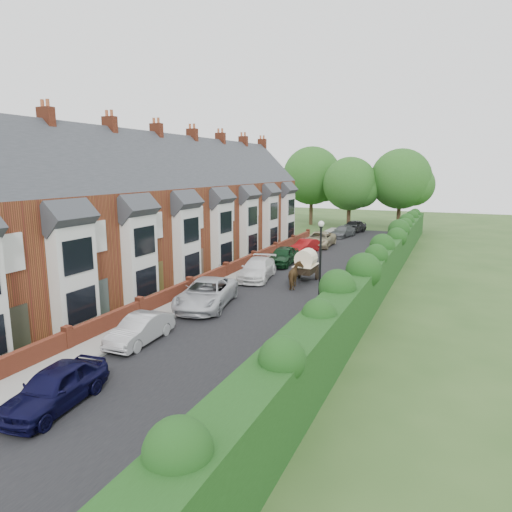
% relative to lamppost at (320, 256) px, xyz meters
% --- Properties ---
extents(ground, '(140.00, 140.00, 0.00)m').
position_rel_lamppost_xyz_m(ground, '(-3.40, -4.00, -3.30)').
color(ground, '#2D4C1E').
rests_on(ground, ground).
extents(road, '(6.00, 58.00, 0.02)m').
position_rel_lamppost_xyz_m(road, '(-3.90, 7.00, -3.29)').
color(road, black).
rests_on(road, ground).
extents(pavement_hedge_side, '(2.20, 58.00, 0.12)m').
position_rel_lamppost_xyz_m(pavement_hedge_side, '(0.20, 7.00, -3.24)').
color(pavement_hedge_side, '#9A9992').
rests_on(pavement_hedge_side, ground).
extents(pavement_house_side, '(1.70, 58.00, 0.12)m').
position_rel_lamppost_xyz_m(pavement_house_side, '(-7.75, 7.00, -3.24)').
color(pavement_house_side, '#9A9992').
rests_on(pavement_house_side, ground).
extents(kerb_hedge_side, '(0.18, 58.00, 0.13)m').
position_rel_lamppost_xyz_m(kerb_hedge_side, '(-0.85, 7.00, -3.23)').
color(kerb_hedge_side, gray).
rests_on(kerb_hedge_side, ground).
extents(kerb_house_side, '(0.18, 58.00, 0.13)m').
position_rel_lamppost_xyz_m(kerb_house_side, '(-6.95, 7.00, -3.23)').
color(kerb_house_side, gray).
rests_on(kerb_house_side, ground).
extents(hedge, '(2.10, 58.00, 2.85)m').
position_rel_lamppost_xyz_m(hedge, '(2.00, 7.00, -1.70)').
color(hedge, '#183B13').
rests_on(hedge, ground).
extents(terrace_row, '(9.05, 40.50, 11.50)m').
position_rel_lamppost_xyz_m(terrace_row, '(-14.27, 5.98, 1.18)').
color(terrace_row, brown).
rests_on(terrace_row, ground).
extents(garden_wall_row, '(0.35, 40.35, 1.10)m').
position_rel_lamppost_xyz_m(garden_wall_row, '(-8.75, 6.00, -2.84)').
color(garden_wall_row, maroon).
rests_on(garden_wall_row, ground).
extents(lamppost, '(0.32, 0.32, 5.16)m').
position_rel_lamppost_xyz_m(lamppost, '(0.00, 0.00, 0.00)').
color(lamppost, black).
rests_on(lamppost, ground).
extents(tree_far_left, '(7.14, 6.80, 9.29)m').
position_rel_lamppost_xyz_m(tree_far_left, '(-6.05, 36.08, 2.41)').
color(tree_far_left, '#332316').
rests_on(tree_far_left, ground).
extents(tree_far_right, '(7.98, 7.60, 10.31)m').
position_rel_lamppost_xyz_m(tree_far_right, '(-0.01, 38.08, 3.02)').
color(tree_far_right, '#332316').
rests_on(tree_far_right, ground).
extents(tree_far_back, '(8.40, 8.00, 10.82)m').
position_rel_lamppost_xyz_m(tree_far_back, '(-11.99, 39.08, 3.32)').
color(tree_far_back, '#332316').
rests_on(tree_far_back, ground).
extents(car_navy, '(2.09, 4.28, 1.40)m').
position_rel_lamppost_xyz_m(car_navy, '(-5.37, -12.79, -2.60)').
color(car_navy, black).
rests_on(car_navy, ground).
extents(car_silver_a, '(1.48, 3.90, 1.27)m').
position_rel_lamppost_xyz_m(car_silver_a, '(-6.40, -6.98, -2.66)').
color(car_silver_a, '#ACACB1').
rests_on(car_silver_a, ground).
extents(car_silver_b, '(3.74, 6.06, 1.57)m').
position_rel_lamppost_xyz_m(car_silver_b, '(-6.40, -0.98, -2.51)').
color(car_silver_b, silver).
rests_on(car_silver_b, ground).
extents(car_white, '(2.84, 5.31, 1.46)m').
position_rel_lamppost_xyz_m(car_white, '(-6.40, 6.35, -2.57)').
color(car_white, white).
rests_on(car_white, ground).
extents(car_green, '(1.94, 4.53, 1.52)m').
position_rel_lamppost_xyz_m(car_green, '(-6.40, 11.62, -2.53)').
color(car_green, black).
rests_on(car_green, ground).
extents(car_red, '(2.12, 4.04, 1.27)m').
position_rel_lamppost_xyz_m(car_red, '(-6.40, 17.80, -2.66)').
color(car_red, maroon).
rests_on(car_red, ground).
extents(car_beige, '(2.66, 5.50, 1.51)m').
position_rel_lamppost_xyz_m(car_beige, '(-6.14, 21.49, -2.54)').
color(car_beige, tan).
rests_on(car_beige, ground).
extents(car_grey, '(2.67, 4.67, 1.27)m').
position_rel_lamppost_xyz_m(car_grey, '(-5.49, 29.00, -2.66)').
color(car_grey, '#54575B').
rests_on(car_grey, ground).
extents(car_black, '(2.83, 4.86, 1.55)m').
position_rel_lamppost_xyz_m(car_black, '(-5.12, 33.08, -2.52)').
color(car_black, black).
rests_on(car_black, ground).
extents(horse, '(1.39, 2.20, 1.71)m').
position_rel_lamppost_xyz_m(horse, '(-3.03, 5.02, -2.44)').
color(horse, '#50381D').
rests_on(horse, ground).
extents(horse_cart, '(1.43, 3.16, 2.28)m').
position_rel_lamppost_xyz_m(horse_cart, '(-3.03, 7.21, -1.99)').
color(horse_cart, black).
rests_on(horse_cart, ground).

